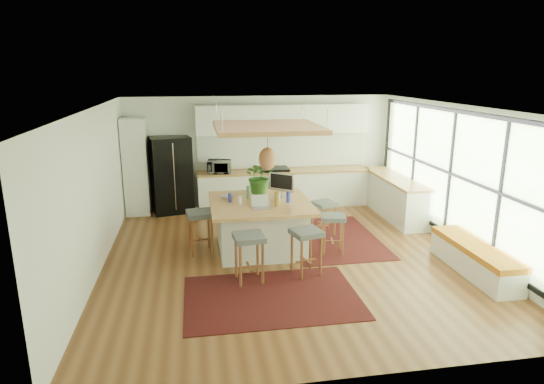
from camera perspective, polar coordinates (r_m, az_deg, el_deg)
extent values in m
plane|color=brown|center=(8.55, 1.90, -7.94)|extent=(7.00, 7.00, 0.00)
plane|color=white|center=(7.91, 2.07, 10.41)|extent=(7.00, 7.00, 0.00)
plane|color=white|center=(11.50, -1.50, 5.03)|extent=(6.50, 0.00, 6.50)
plane|color=white|center=(4.92, 10.21, -8.90)|extent=(6.50, 0.00, 6.50)
plane|color=white|center=(8.14, -21.06, -0.10)|extent=(0.00, 7.00, 7.00)
plane|color=white|center=(9.32, 21.97, 1.61)|extent=(0.00, 7.00, 7.00)
cube|color=white|center=(11.20, -16.39, 2.99)|extent=(0.55, 0.60, 2.25)
cube|color=white|center=(11.47, 1.47, 0.36)|extent=(4.20, 0.60, 0.88)
cube|color=#AB723C|center=(11.37, 1.49, 2.60)|extent=(4.24, 0.64, 0.05)
cube|color=white|center=(11.57, 1.22, 5.09)|extent=(4.20, 0.02, 0.80)
cube|color=white|center=(11.30, 1.39, 8.95)|extent=(4.20, 0.34, 0.70)
cube|color=white|center=(11.10, 14.82, -0.65)|extent=(0.60, 2.50, 0.88)
cube|color=#AB723C|center=(10.99, 14.98, 1.66)|extent=(0.64, 2.54, 0.05)
cube|color=black|center=(7.12, -0.03, -12.81)|extent=(2.60, 1.80, 0.01)
cube|color=black|center=(9.50, 7.37, -5.64)|extent=(1.80, 2.60, 0.01)
imported|color=#A5A5AA|center=(11.08, -6.53, 3.30)|extent=(0.58, 0.38, 0.37)
imported|color=#1E4C19|center=(9.15, -1.49, 1.53)|extent=(0.80, 0.85, 0.55)
imported|color=white|center=(8.87, -5.60, -0.59)|extent=(0.25, 0.25, 0.06)
cylinder|color=#343DD3|center=(8.61, -5.18, -0.60)|extent=(0.07, 0.07, 0.19)
cylinder|color=white|center=(8.39, -4.03, -1.00)|extent=(0.07, 0.07, 0.19)
cylinder|color=olive|center=(8.33, 0.53, -1.08)|extent=(0.07, 0.07, 0.19)
cylinder|color=white|center=(8.68, 0.78, -0.42)|extent=(0.07, 0.07, 0.19)
cylinder|color=#508559|center=(8.79, -2.99, -0.24)|extent=(0.07, 0.07, 0.19)
cylinder|color=#343DD3|center=(8.56, 1.94, -0.64)|extent=(0.07, 0.07, 0.19)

